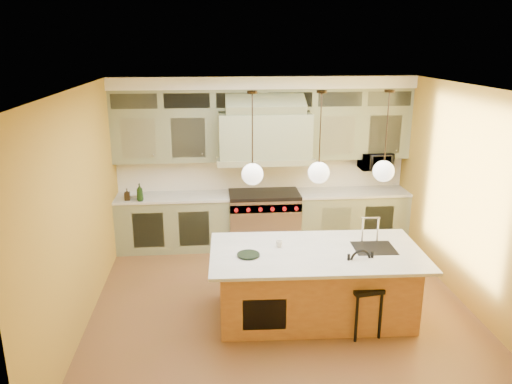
{
  "coord_description": "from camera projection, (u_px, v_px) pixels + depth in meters",
  "views": [
    {
      "loc": [
        -0.88,
        -5.96,
        3.42
      ],
      "look_at": [
        -0.27,
        0.7,
        1.41
      ],
      "focal_mm": 35.0,
      "sensor_mm": 36.0,
      "label": 1
    }
  ],
  "objects": [
    {
      "name": "wall_right",
      "position": [
        471.0,
        199.0,
        6.54
      ],
      "size": [
        0.0,
        5.0,
        5.0
      ],
      "primitive_type": "plane",
      "rotation": [
        1.57,
        0.0,
        -1.57
      ],
      "color": "#B08930",
      "rests_on": "ground"
    },
    {
      "name": "pendant_left",
      "position": [
        252.0,
        172.0,
        5.91
      ],
      "size": [
        0.26,
        0.26,
        1.11
      ],
      "color": "#2D2319",
      "rests_on": "ceiling"
    },
    {
      "name": "fruit_bowl",
      "position": [
        134.0,
        195.0,
        8.33
      ],
      "size": [
        0.3,
        0.3,
        0.07
      ],
      "primitive_type": "imported",
      "rotation": [
        0.0,
        0.0,
        0.13
      ],
      "color": "silver",
      "rests_on": "back_cabinetry"
    },
    {
      "name": "pendant_right",
      "position": [
        384.0,
        169.0,
        6.05
      ],
      "size": [
        0.26,
        0.26,
        1.11
      ],
      "color": "#2D2319",
      "rests_on": "ceiling"
    },
    {
      "name": "cup",
      "position": [
        279.0,
        244.0,
        6.35
      ],
      "size": [
        0.1,
        0.1,
        0.08
      ],
      "primitive_type": "imported",
      "rotation": [
        0.0,
        0.0,
        -0.16
      ],
      "color": "silver",
      "rests_on": "kitchen_island"
    },
    {
      "name": "kitchen_island",
      "position": [
        315.0,
        282.0,
        6.4
      ],
      "size": [
        2.7,
        1.49,
        1.35
      ],
      "rotation": [
        0.0,
        0.0,
        -0.04
      ],
      "color": "#A06038",
      "rests_on": "floor"
    },
    {
      "name": "wall_left",
      "position": [
        80.0,
        210.0,
        6.11
      ],
      "size": [
        0.0,
        5.0,
        5.0
      ],
      "primitive_type": "plane",
      "rotation": [
        1.57,
        0.0,
        1.57
      ],
      "color": "#B08930",
      "rests_on": "ground"
    },
    {
      "name": "wall_front",
      "position": [
        327.0,
        302.0,
        3.94
      ],
      "size": [
        5.0,
        0.0,
        5.0
      ],
      "primitive_type": "plane",
      "rotation": [
        -1.57,
        0.0,
        0.0
      ],
      "color": "#B08930",
      "rests_on": "ground"
    },
    {
      "name": "floor",
      "position": [
        281.0,
        306.0,
        6.74
      ],
      "size": [
        5.0,
        5.0,
        0.0
      ],
      "primitive_type": "plane",
      "color": "brown",
      "rests_on": "ground"
    },
    {
      "name": "pendant_center",
      "position": [
        319.0,
        170.0,
        5.98
      ],
      "size": [
        0.26,
        0.26,
        1.11
      ],
      "color": "#2D2319",
      "rests_on": "ceiling"
    },
    {
      "name": "oil_bottle_b",
      "position": [
        127.0,
        194.0,
        8.14
      ],
      "size": [
        0.09,
        0.09,
        0.2
      ],
      "primitive_type": "imported",
      "rotation": [
        0.0,
        0.0,
        0.04
      ],
      "color": "black",
      "rests_on": "back_cabinetry"
    },
    {
      "name": "oil_bottle_a",
      "position": [
        140.0,
        192.0,
        8.09
      ],
      "size": [
        0.12,
        0.12,
        0.29
      ],
      "primitive_type": "imported",
      "rotation": [
        0.0,
        0.0,
        -0.09
      ],
      "color": "black",
      "rests_on": "back_cabinetry"
    },
    {
      "name": "range",
      "position": [
        264.0,
        219.0,
        8.65
      ],
      "size": [
        1.2,
        0.74,
        0.96
      ],
      "color": "silver",
      "rests_on": "floor"
    },
    {
      "name": "ceiling",
      "position": [
        284.0,
        88.0,
        5.91
      ],
      "size": [
        5.0,
        5.0,
        0.0
      ],
      "primitive_type": "plane",
      "rotation": [
        3.14,
        0.0,
        0.0
      ],
      "color": "white",
      "rests_on": "wall_back"
    },
    {
      "name": "back_cabinetry",
      "position": [
        264.0,
        165.0,
        8.46
      ],
      "size": [
        5.0,
        0.77,
        2.9
      ],
      "color": "#757B5B",
      "rests_on": "floor"
    },
    {
      "name": "counter_stool",
      "position": [
        363.0,
        289.0,
        5.98
      ],
      "size": [
        0.41,
        0.41,
        1.04
      ],
      "rotation": [
        0.0,
        0.0,
        0.15
      ],
      "color": "black",
      "rests_on": "floor"
    },
    {
      "name": "wall_back",
      "position": [
        262.0,
        160.0,
        8.71
      ],
      "size": [
        5.0,
        0.0,
        5.0
      ],
      "primitive_type": "plane",
      "rotation": [
        1.57,
        0.0,
        0.0
      ],
      "color": "#B08930",
      "rests_on": "ground"
    },
    {
      "name": "microwave",
      "position": [
        375.0,
        161.0,
        8.64
      ],
      "size": [
        0.54,
        0.37,
        0.3
      ],
      "primitive_type": "imported",
      "color": "black",
      "rests_on": "back_cabinetry"
    }
  ]
}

